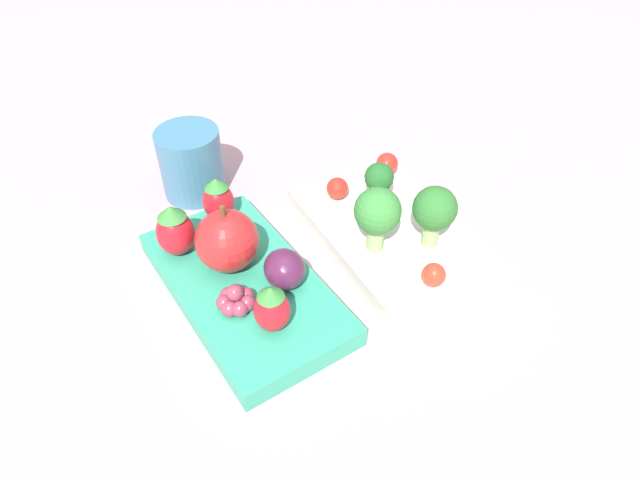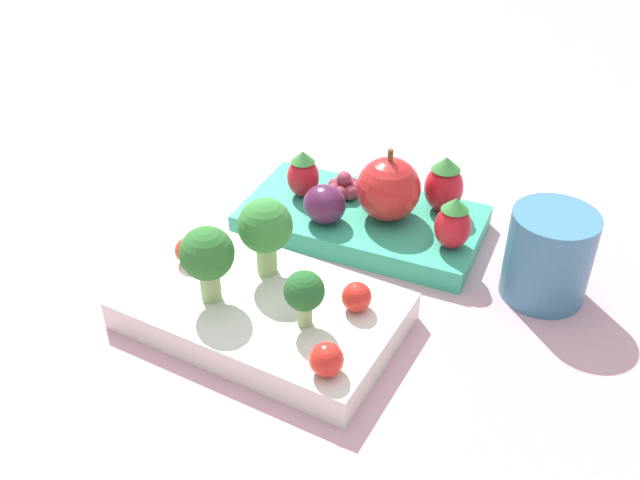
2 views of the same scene
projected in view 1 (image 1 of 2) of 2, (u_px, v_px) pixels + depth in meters
The scene contains 16 objects.
ground_plane at pixel (318, 270), 0.52m from camera, with size 4.00×4.00×0.00m, color #C6939E.
bento_box_savoury at pixel (390, 235), 0.54m from camera, with size 0.21×0.14×0.02m.
bento_box_fruit at pixel (243, 285), 0.50m from camera, with size 0.22×0.14×0.02m.
broccoli_floret_0 at pixel (435, 210), 0.49m from camera, with size 0.04×0.04×0.06m.
broccoli_floret_1 at pixel (377, 213), 0.49m from camera, with size 0.04×0.04×0.06m.
broccoli_floret_2 at pixel (379, 179), 0.54m from camera, with size 0.03×0.03×0.04m.
cherry_tomato_0 at pixel (337, 188), 0.56m from camera, with size 0.02×0.02×0.02m.
cherry_tomato_1 at pixel (434, 275), 0.47m from camera, with size 0.02×0.02×0.02m.
cherry_tomato_2 at pixel (387, 164), 0.59m from camera, with size 0.02×0.02×0.02m.
apple at pixel (227, 241), 0.48m from camera, with size 0.06×0.06×0.06m.
strawberry_0 at pixel (272, 308), 0.44m from camera, with size 0.03×0.03×0.04m.
strawberry_1 at pixel (175, 230), 0.50m from camera, with size 0.03×0.03×0.05m.
strawberry_2 at pixel (218, 199), 0.53m from camera, with size 0.03×0.03×0.05m.
plum at pixel (284, 269), 0.47m from camera, with size 0.04×0.03×0.03m.
grape_cluster at pixel (236, 300), 0.46m from camera, with size 0.03×0.03×0.02m.
drinking_cup at pixel (191, 163), 0.59m from camera, with size 0.07×0.07×0.07m.
Camera 1 is at (0.34, -0.15, 0.37)m, focal length 32.00 mm.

